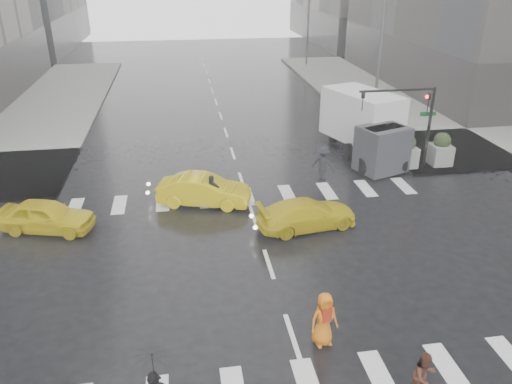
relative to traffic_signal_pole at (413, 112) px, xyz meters
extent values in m
plane|color=black|center=(-9.01, -8.01, -3.22)|extent=(120.00, 120.00, 0.00)
cube|color=slate|center=(10.49, 9.49, -3.14)|extent=(35.00, 35.00, 0.15)
cube|color=#2E2A29|center=(19.99, 47.99, -1.02)|extent=(26.05, 26.05, 4.40)
cylinder|color=black|center=(0.99, -0.01, -0.97)|extent=(0.16, 0.16, 4.50)
cylinder|color=black|center=(-1.01, -0.01, 1.18)|extent=(4.00, 0.12, 0.12)
imported|color=black|center=(0.74, -0.01, 0.48)|extent=(0.16, 0.20, 1.00)
imported|color=black|center=(-2.81, -0.01, 0.68)|extent=(0.16, 0.20, 1.00)
sphere|color=#FF190C|center=(0.64, -0.01, 0.78)|extent=(0.20, 0.20, 0.20)
cube|color=#0B501A|center=(0.99, 0.29, -0.22)|extent=(0.90, 0.03, 0.22)
cylinder|color=#59595B|center=(1.99, 9.99, 1.28)|extent=(0.20, 0.20, 9.00)
cylinder|color=#59595B|center=(1.99, 29.99, 1.28)|extent=(0.20, 0.20, 9.00)
cube|color=slate|center=(-2.01, 0.19, -2.52)|extent=(1.10, 1.10, 1.10)
sphere|color=black|center=(-2.01, 0.19, -1.72)|extent=(0.90, 0.90, 0.90)
cube|color=slate|center=(-0.01, 0.19, -2.52)|extent=(1.10, 1.10, 1.10)
sphere|color=black|center=(-0.01, 0.19, -1.72)|extent=(0.90, 0.90, 0.90)
cube|color=slate|center=(1.99, 0.19, -2.52)|extent=(1.10, 1.10, 1.10)
sphere|color=black|center=(1.99, 0.19, -1.72)|extent=(0.90, 0.90, 0.90)
imported|color=black|center=(-12.89, -14.81, -1.23)|extent=(1.16, 1.17, 0.88)
imported|color=#472619|center=(-6.22, -14.81, -2.50)|extent=(0.82, 0.72, 1.44)
imported|color=orange|center=(-8.18, -12.44, -2.35)|extent=(0.93, 0.69, 1.73)
cube|color=#9C2111|center=(-8.18, -12.62, -2.07)|extent=(0.30, 0.21, 0.40)
imported|color=black|center=(-10.72, -3.01, -2.41)|extent=(1.07, 0.84, 1.61)
imported|color=black|center=(-4.88, -0.70, -2.30)|extent=(1.33, 1.27, 1.83)
imported|color=#D7BE0B|center=(-17.73, -4.00, -2.55)|extent=(4.20, 2.54, 1.34)
imported|color=#D7BE0B|center=(-11.07, -2.53, -2.52)|extent=(4.47, 2.59, 1.39)
imported|color=#D7BE0B|center=(-6.91, -5.42, -2.60)|extent=(4.01, 2.33, 1.24)
cube|color=white|center=(-1.51, 3.28, -1.08)|extent=(2.50, 4.80, 2.82)
cube|color=#2F2F34|center=(-1.51, -0.06, -1.91)|extent=(2.40, 1.88, 2.40)
cube|color=black|center=(-1.51, -0.06, -1.18)|extent=(2.09, 0.94, 0.94)
cylinder|color=black|center=(-2.60, -0.27, -2.75)|extent=(0.29, 0.94, 0.94)
cylinder|color=black|center=(-0.41, -0.27, -2.75)|extent=(0.29, 0.94, 0.94)
cylinder|color=black|center=(-2.60, 2.03, -2.75)|extent=(0.29, 0.94, 0.94)
cylinder|color=black|center=(-0.41, 2.03, -2.75)|extent=(0.29, 0.94, 0.94)
cylinder|color=black|center=(-2.60, 4.95, -2.75)|extent=(0.29, 0.94, 0.94)
cylinder|color=black|center=(-0.41, 4.95, -2.75)|extent=(0.29, 0.94, 0.94)
camera|label=1|loc=(-11.92, -23.56, 7.08)|focal=35.00mm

